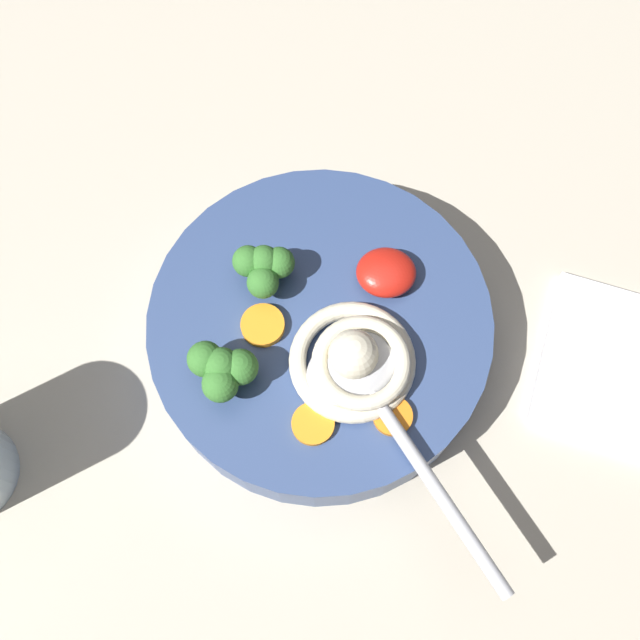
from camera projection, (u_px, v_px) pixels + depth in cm
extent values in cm
cube|color=#BCB29E|center=(273.00, 312.00, 52.58)|extent=(107.58, 107.58, 3.95)
cylinder|color=#334775|center=(320.00, 333.00, 47.52)|extent=(21.32, 21.32, 4.60)
cylinder|color=#B27A33|center=(320.00, 332.00, 47.35)|extent=(18.76, 18.76, 4.24)
torus|color=beige|center=(352.00, 361.00, 43.89)|extent=(7.55, 7.55, 1.04)
torus|color=beige|center=(361.00, 363.00, 43.00)|extent=(8.08, 8.08, 0.94)
sphere|color=beige|center=(353.00, 354.00, 42.63)|extent=(2.93, 2.93, 2.93)
ellipsoid|color=#B7B7BC|center=(354.00, 366.00, 43.51)|extent=(7.43, 6.99, 1.60)
cylinder|color=#B7B7BC|center=(427.00, 475.00, 41.28)|extent=(9.00, 12.91, 0.80)
ellipsoid|color=red|center=(386.00, 274.00, 45.52)|extent=(3.71, 3.34, 1.67)
cylinder|color=#7A9E60|center=(225.00, 374.00, 43.57)|extent=(1.08, 1.08, 1.15)
sphere|color=#38752D|center=(221.00, 365.00, 42.04)|extent=(2.11, 2.11, 2.11)
sphere|color=#38752D|center=(240.00, 367.00, 42.21)|extent=(2.11, 2.11, 2.11)
sphere|color=#38752D|center=(205.00, 359.00, 42.27)|extent=(2.11, 2.11, 2.11)
sphere|color=#38752D|center=(220.00, 384.00, 41.81)|extent=(2.11, 2.11, 2.11)
cylinder|color=#7A9E60|center=(264.00, 277.00, 45.79)|extent=(0.99, 0.99, 1.06)
sphere|color=#38752D|center=(262.00, 267.00, 44.38)|extent=(1.94, 1.94, 1.94)
sphere|color=#38752D|center=(279.00, 268.00, 44.54)|extent=(1.94, 1.94, 1.94)
sphere|color=#38752D|center=(248.00, 262.00, 44.60)|extent=(1.94, 1.94, 1.94)
sphere|color=#38752D|center=(262.00, 283.00, 44.18)|extent=(1.94, 1.94, 1.94)
cylinder|color=orange|center=(313.00, 424.00, 42.86)|extent=(2.51, 2.51, 0.48)
cylinder|color=orange|center=(393.00, 416.00, 43.03)|extent=(2.31, 2.31, 0.47)
cylinder|color=orange|center=(269.00, 326.00, 44.93)|extent=(2.67, 2.67, 0.58)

